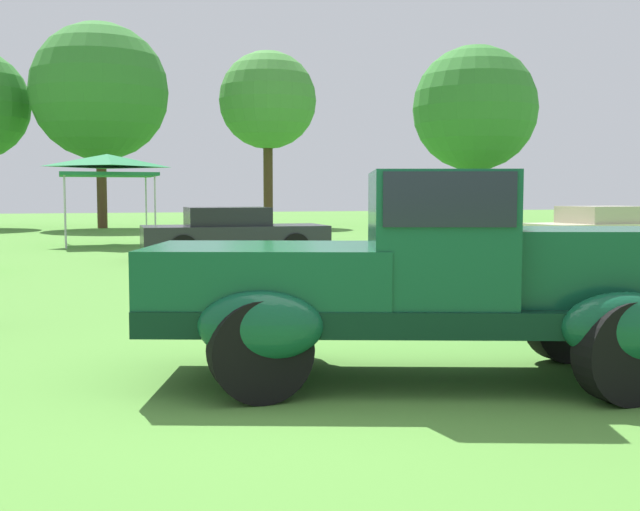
{
  "coord_description": "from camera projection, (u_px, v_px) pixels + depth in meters",
  "views": [
    {
      "loc": [
        -2.13,
        -5.54,
        1.52
      ],
      "look_at": [
        0.37,
        1.96,
        0.89
      ],
      "focal_mm": 43.64,
      "sensor_mm": 36.0,
      "label": 1
    }
  ],
  "objects": [
    {
      "name": "ground_plane",
      "position": [
        355.0,
        390.0,
        6.04
      ],
      "size": [
        120.0,
        120.0,
        0.0
      ],
      "primitive_type": "plane",
      "color": "#4C8433"
    },
    {
      "name": "feature_pickup_truck",
      "position": [
        426.0,
        274.0,
        6.31
      ],
      "size": [
        4.64,
        2.89,
        1.7
      ],
      "color": "black",
      "rests_on": "ground_plane"
    },
    {
      "name": "show_car_charcoal",
      "position": [
        233.0,
        234.0,
        17.91
      ],
      "size": [
        4.26,
        1.87,
        1.22
      ],
      "color": "#28282D",
      "rests_on": "ground_plane"
    },
    {
      "name": "show_car_cream",
      "position": [
        609.0,
        231.0,
        19.5
      ],
      "size": [
        4.54,
        2.06,
        1.22
      ],
      "color": "beige",
      "rests_on": "ground_plane"
    },
    {
      "name": "canopy_tent_left_field",
      "position": [
        107.0,
        164.0,
        23.09
      ],
      "size": [
        2.75,
        2.75,
        2.71
      ],
      "color": "#B7B7BC",
      "rests_on": "ground_plane"
    },
    {
      "name": "treeline_center",
      "position": [
        100.0,
        92.0,
        34.43
      ],
      "size": [
        6.05,
        6.05,
        9.09
      ],
      "color": "#47331E",
      "rests_on": "ground_plane"
    },
    {
      "name": "treeline_mid_right",
      "position": [
        268.0,
        101.0,
        36.06
      ],
      "size": [
        4.52,
        4.52,
        8.14
      ],
      "color": "#47331E",
      "rests_on": "ground_plane"
    },
    {
      "name": "treeline_far_right",
      "position": [
        475.0,
        109.0,
        37.98
      ],
      "size": [
        6.08,
        6.08,
        8.75
      ],
      "color": "brown",
      "rests_on": "ground_plane"
    }
  ]
}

